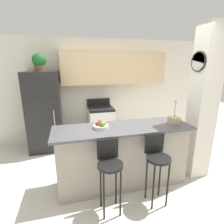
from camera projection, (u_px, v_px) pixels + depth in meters
name	position (u px, v px, depth m)	size (l,w,h in m)	color
ground_plane	(122.00, 182.00, 2.97)	(14.00, 14.00, 0.00)	beige
wall_back	(106.00, 81.00, 4.45)	(5.60, 0.38, 2.55)	silver
pillar_right	(203.00, 105.00, 2.91)	(0.38, 0.32, 2.55)	silver
counter_bar	(123.00, 155.00, 2.83)	(2.16, 0.66, 1.00)	gray
refrigerator	(44.00, 112.00, 3.96)	(0.72, 0.71, 1.79)	black
stove_range	(101.00, 124.00, 4.43)	(0.60, 0.62, 1.07)	white
bar_stool_left	(110.00, 166.00, 2.25)	(0.33, 0.33, 1.00)	black
bar_stool_right	(157.00, 159.00, 2.40)	(0.33, 0.33, 1.00)	black
potted_plant_on_fridge	(39.00, 62.00, 3.67)	(0.29, 0.29, 0.38)	brown
orchid_vase	(174.00, 118.00, 2.82)	(0.15, 0.15, 0.42)	tan
fruit_bowl	(101.00, 125.00, 2.63)	(0.23, 0.23, 0.12)	silver
trash_bin	(73.00, 142.00, 4.06)	(0.28, 0.28, 0.38)	black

